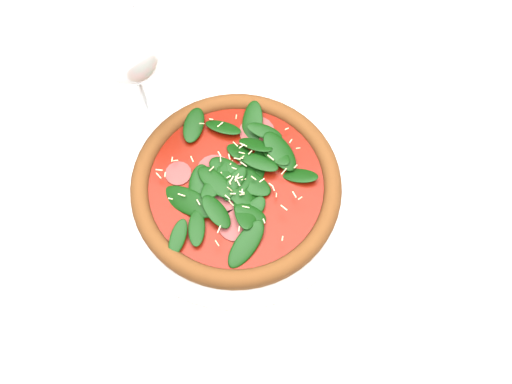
{
  "coord_description": "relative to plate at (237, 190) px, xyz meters",
  "views": [
    {
      "loc": [
        -0.01,
        -0.3,
        1.46
      ],
      "look_at": [
        0.01,
        -0.0,
        0.77
      ],
      "focal_mm": 40.0,
      "sensor_mm": 36.0,
      "label": 1
    }
  ],
  "objects": [
    {
      "name": "ground",
      "position": [
        0.02,
        -0.01,
        -0.76
      ],
      "size": [
        6.0,
        6.0,
        0.0
      ],
      "primitive_type": "plane",
      "color": "brown",
      "rests_on": "ground"
    },
    {
      "name": "dining_table",
      "position": [
        0.02,
        -0.01,
        -0.11
      ],
      "size": [
        1.21,
        0.81,
        0.75
      ],
      "color": "silver",
      "rests_on": "ground"
    },
    {
      "name": "plate",
      "position": [
        0.0,
        0.0,
        0.0
      ],
      "size": [
        0.32,
        0.32,
        0.01
      ],
      "color": "silver",
      "rests_on": "dining_table"
    },
    {
      "name": "pizza",
      "position": [
        0.0,
        0.0,
        0.02
      ],
      "size": [
        0.36,
        0.36,
        0.04
      ],
      "rotation": [
        0.0,
        0.0,
        -0.34
      ],
      "color": "brown",
      "rests_on": "plate"
    },
    {
      "name": "wine_glass",
      "position": [
        -0.12,
        0.13,
        0.14
      ],
      "size": [
        0.09,
        0.09,
        0.21
      ],
      "color": "white",
      "rests_on": "dining_table"
    }
  ]
}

